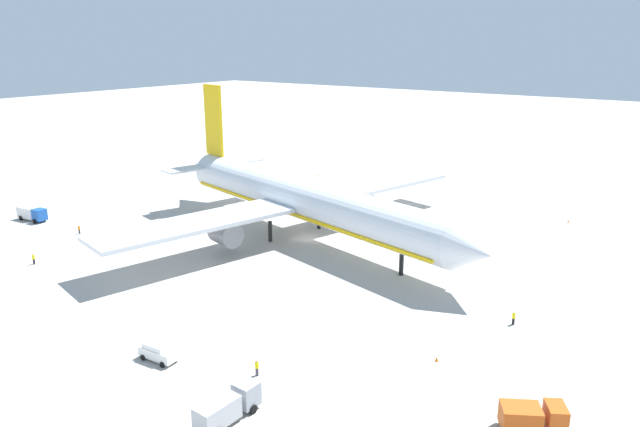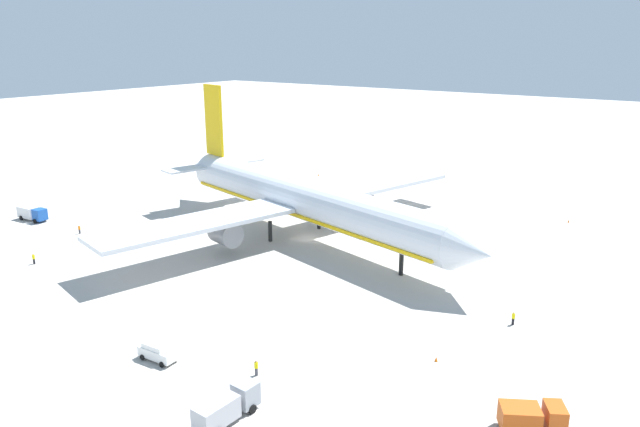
% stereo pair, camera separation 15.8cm
% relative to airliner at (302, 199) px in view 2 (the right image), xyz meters
% --- Properties ---
extents(ground_plane, '(600.00, 600.00, 0.00)m').
position_rel_airliner_xyz_m(ground_plane, '(1.20, -0.29, -6.98)').
color(ground_plane, '#ADA8A0').
extents(airliner, '(75.58, 73.21, 25.05)m').
position_rel_airliner_xyz_m(airliner, '(0.00, 0.00, 0.00)').
color(airliner, silver).
rests_on(airliner, ground).
extents(service_truck_0, '(6.07, 4.97, 2.82)m').
position_rel_airliner_xyz_m(service_truck_0, '(50.08, -32.13, -5.47)').
color(service_truck_0, '#BF4C14').
rests_on(service_truck_0, ground).
extents(service_truck_1, '(6.81, 2.83, 2.61)m').
position_rel_airliner_xyz_m(service_truck_1, '(-48.80, -22.12, -5.50)').
color(service_truck_1, '#194CA5').
rests_on(service_truck_1, ground).
extents(service_truck_2, '(2.58, 6.95, 2.74)m').
position_rel_airliner_xyz_m(service_truck_2, '(26.76, -46.69, -5.45)').
color(service_truck_2, '#999EA5').
rests_on(service_truck_2, ground).
extents(service_van, '(4.58, 2.33, 1.97)m').
position_rel_airliner_xyz_m(service_van, '(12.83, -43.09, -5.95)').
color(service_van, white).
rests_on(service_van, ground).
extents(ground_worker_1, '(0.56, 0.56, 1.78)m').
position_rel_airliner_xyz_m(ground_worker_1, '(23.77, -39.25, -6.08)').
color(ground_worker_1, '#3F3F47').
rests_on(ground_worker_1, ground).
extents(ground_worker_2, '(0.57, 0.57, 1.72)m').
position_rel_airliner_xyz_m(ground_worker_2, '(41.74, -12.04, -6.11)').
color(ground_worker_2, black).
rests_on(ground_worker_2, ground).
extents(ground_worker_3, '(0.52, 0.52, 1.73)m').
position_rel_airliner_xyz_m(ground_worker_3, '(-26.12, -34.93, -6.10)').
color(ground_worker_3, black).
rests_on(ground_worker_3, ground).
extents(ground_worker_5, '(0.53, 0.53, 1.62)m').
position_rel_airliner_xyz_m(ground_worker_5, '(-33.97, -21.76, -6.17)').
color(ground_worker_5, '#3F3F47').
rests_on(ground_worker_5, ground).
extents(traffic_cone_0, '(0.36, 0.36, 0.55)m').
position_rel_airliner_xyz_m(traffic_cone_0, '(-37.82, 35.03, -6.71)').
color(traffic_cone_0, orange).
rests_on(traffic_cone_0, ground).
extents(traffic_cone_1, '(0.36, 0.36, 0.55)m').
position_rel_airliner_xyz_m(traffic_cone_1, '(36.17, 36.87, -6.71)').
color(traffic_cone_1, orange).
rests_on(traffic_cone_1, ground).
extents(traffic_cone_2, '(0.36, 0.36, 0.55)m').
position_rel_airliner_xyz_m(traffic_cone_2, '(37.84, -25.65, -6.71)').
color(traffic_cone_2, orange).
rests_on(traffic_cone_2, ground).
extents(traffic_cone_3, '(0.36, 0.36, 0.55)m').
position_rel_airliner_xyz_m(traffic_cone_3, '(-26.79, 42.19, -6.71)').
color(traffic_cone_3, orange).
rests_on(traffic_cone_3, ground).
extents(traffic_cone_4, '(0.36, 0.36, 0.55)m').
position_rel_airliner_xyz_m(traffic_cone_4, '(-29.65, 35.21, -6.71)').
color(traffic_cone_4, orange).
rests_on(traffic_cone_4, ground).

